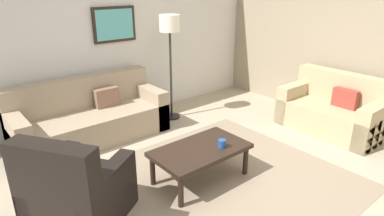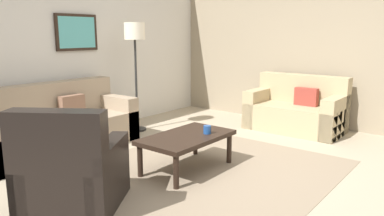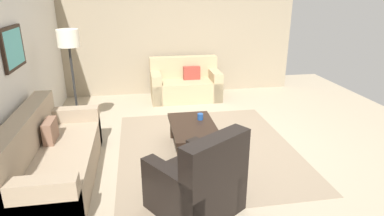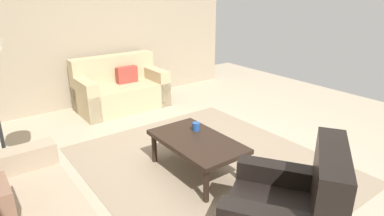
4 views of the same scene
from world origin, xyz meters
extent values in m
plane|color=tan|center=(0.00, 0.00, 0.00)|extent=(8.00, 8.00, 0.00)
cube|color=silver|center=(0.00, 2.60, 1.40)|extent=(6.00, 0.12, 2.80)
cube|color=gray|center=(3.00, 0.00, 1.40)|extent=(0.12, 5.20, 2.80)
cube|color=gray|center=(0.00, 0.00, 0.00)|extent=(2.98, 2.60, 0.01)
cube|color=gray|center=(-0.57, 2.01, 0.21)|extent=(2.15, 0.88, 0.42)
cube|color=gray|center=(-0.57, 2.33, 0.44)|extent=(2.15, 0.24, 0.88)
cube|color=gray|center=(-1.54, 2.01, 0.31)|extent=(0.20, 0.88, 0.62)
cube|color=gray|center=(0.41, 2.01, 0.31)|extent=(0.20, 0.88, 0.62)
cube|color=brown|center=(-0.26, 2.11, 0.56)|extent=(0.36, 0.12, 0.28)
cube|color=tan|center=(2.39, -0.04, 0.21)|extent=(0.82, 1.47, 0.42)
cube|color=tan|center=(2.68, -0.04, 0.44)|extent=(0.24, 1.47, 0.88)
cube|color=tan|center=(2.39, 0.59, 0.31)|extent=(0.82, 0.20, 0.62)
cube|color=tan|center=(2.39, -0.68, 0.31)|extent=(0.82, 0.20, 0.62)
cube|color=#99382D|center=(2.46, -0.19, 0.56)|extent=(0.12, 0.36, 0.28)
cube|color=black|center=(-1.37, 0.43, 0.22)|extent=(1.11, 1.11, 0.44)
cube|color=black|center=(-1.62, 0.27, 0.47)|extent=(0.61, 0.78, 0.95)
cube|color=black|center=(-1.19, 0.17, 0.30)|extent=(0.76, 0.58, 0.60)
cube|color=black|center=(-1.55, 0.70, 0.30)|extent=(0.76, 0.58, 0.60)
cylinder|color=black|center=(-0.53, -0.05, 0.18)|extent=(0.06, 0.06, 0.36)
cylinder|color=black|center=(0.45, -0.05, 0.18)|extent=(0.06, 0.06, 0.36)
cylinder|color=black|center=(-0.53, 0.47, 0.18)|extent=(0.06, 0.06, 0.36)
cylinder|color=black|center=(0.45, 0.47, 0.18)|extent=(0.06, 0.06, 0.36)
cube|color=black|center=(-0.04, 0.21, 0.39)|extent=(1.10, 0.64, 0.05)
cylinder|color=#1E478C|center=(0.16, 0.07, 0.46)|extent=(0.09, 0.09, 0.10)
cylinder|color=black|center=(0.82, 1.95, 0.01)|extent=(0.28, 0.28, 0.03)
cylinder|color=#262626|center=(0.82, 1.95, 0.72)|extent=(0.04, 0.04, 1.45)
cylinder|color=beige|center=(0.82, 1.95, 1.58)|extent=(0.32, 0.32, 0.26)
cube|color=black|center=(0.17, 2.52, 1.56)|extent=(0.71, 0.04, 0.54)
cube|color=#55AFB0|center=(0.17, 2.50, 1.56)|extent=(0.63, 0.01, 0.46)
camera|label=1|loc=(-2.24, -2.29, 2.18)|focal=30.75mm
camera|label=2|loc=(-3.17, -2.35, 1.55)|focal=34.46mm
camera|label=3|loc=(-4.33, 0.97, 2.26)|focal=30.54mm
camera|label=4|loc=(-2.61, 2.20, 1.98)|focal=30.65mm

